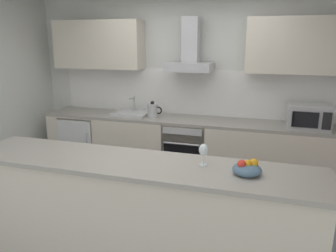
{
  "coord_description": "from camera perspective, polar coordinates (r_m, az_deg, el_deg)",
  "views": [
    {
      "loc": [
        1.03,
        -2.95,
        1.98
      ],
      "look_at": [
        0.01,
        0.4,
        1.05
      ],
      "focal_mm": 34.82,
      "sensor_mm": 36.0,
      "label": 1
    }
  ],
  "objects": [
    {
      "name": "ground",
      "position": [
        3.7,
        -2.13,
        -17.64
      ],
      "size": [
        5.86,
        4.45,
        0.02
      ],
      "primitive_type": "cube",
      "color": "slate"
    },
    {
      "name": "wall_back",
      "position": [
        4.89,
        4.58,
        6.81
      ],
      "size": [
        5.86,
        0.12,
        2.6
      ],
      "primitive_type": "cube",
      "color": "silver",
      "rests_on": "ground"
    },
    {
      "name": "backsplash_tile",
      "position": [
        4.83,
        4.37,
        5.88
      ],
      "size": [
        4.13,
        0.02,
        0.66
      ],
      "primitive_type": "cube",
      "color": "white"
    },
    {
      "name": "counter_back",
      "position": [
        4.73,
        3.37,
        -4.05
      ],
      "size": [
        4.28,
        0.6,
        0.9
      ],
      "color": "beige",
      "rests_on": "ground"
    },
    {
      "name": "counter_island",
      "position": [
        2.94,
        -5.22,
        -15.25
      ],
      "size": [
        3.05,
        0.64,
        1.0
      ],
      "color": "beige",
      "rests_on": "ground"
    },
    {
      "name": "upper_cabinets",
      "position": [
        4.62,
        4.1,
        13.95
      ],
      "size": [
        4.22,
        0.32,
        0.7
      ],
      "color": "beige"
    },
    {
      "name": "oven",
      "position": [
        4.7,
        3.27,
        -4.04
      ],
      "size": [
        0.6,
        0.62,
        0.8
      ],
      "color": "slate",
      "rests_on": "ground"
    },
    {
      "name": "refrigerator",
      "position": [
        5.32,
        -14.33,
        -2.61
      ],
      "size": [
        0.58,
        0.6,
        0.85
      ],
      "color": "white",
      "rests_on": "ground"
    },
    {
      "name": "microwave",
      "position": [
        4.43,
        23.42,
        1.5
      ],
      "size": [
        0.5,
        0.38,
        0.3
      ],
      "color": "#B7BABC",
      "rests_on": "counter_back"
    },
    {
      "name": "sink",
      "position": [
        4.85,
        -6.46,
        2.22
      ],
      "size": [
        0.5,
        0.4,
        0.26
      ],
      "color": "silver",
      "rests_on": "counter_back"
    },
    {
      "name": "kettle",
      "position": [
        4.66,
        -2.73,
        2.77
      ],
      "size": [
        0.29,
        0.15,
        0.24
      ],
      "color": "#B7BABC",
      "rests_on": "counter_back"
    },
    {
      "name": "range_hood",
      "position": [
        4.58,
        3.91,
        12.41
      ],
      "size": [
        0.62,
        0.45,
        0.72
      ],
      "color": "#B7BABC"
    },
    {
      "name": "wine_glass",
      "position": [
        2.62,
        6.23,
        -4.3
      ],
      "size": [
        0.08,
        0.08,
        0.18
      ],
      "color": "silver",
      "rests_on": "counter_island"
    },
    {
      "name": "fruit_bowl",
      "position": [
        2.54,
        13.68,
        -7.27
      ],
      "size": [
        0.22,
        0.22,
        0.13
      ],
      "color": "slate",
      "rests_on": "counter_island"
    }
  ]
}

